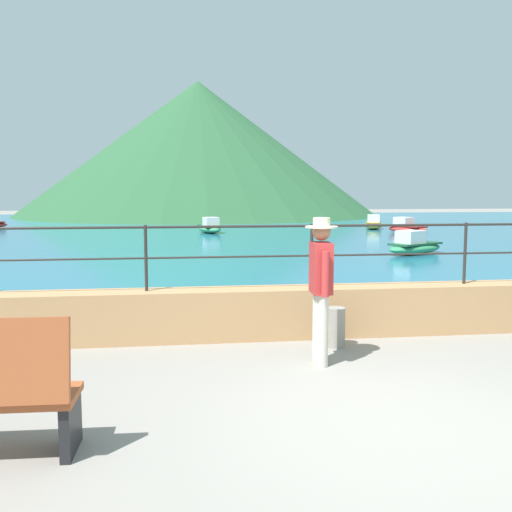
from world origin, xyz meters
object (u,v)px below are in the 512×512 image
bollard (336,327)px  boat_0 (210,227)px  boat_3 (407,228)px  person_walking (321,283)px  boat_1 (373,224)px  boat_4 (414,246)px

bollard → boat_0: size_ratio=0.22×
bollard → boat_3: (8.84, 19.11, 0.06)m
person_walking → boat_3: 21.88m
person_walking → boat_0: size_ratio=0.72×
boat_1 → boat_4: bearing=-103.4°
person_walking → boat_4: size_ratio=0.72×
bollard → boat_1: boat_1 is taller
person_walking → bollard: (0.40, 0.72, -0.71)m
person_walking → boat_4: 12.43m
bollard → boat_4: (5.44, 10.23, 0.06)m
boat_1 → boat_3: (0.48, -3.37, 0.00)m
person_walking → boat_1: bearing=69.3°
bollard → boat_1: bearing=69.6°
boat_3 → person_walking: bearing=-115.0°
person_walking → boat_4: bearing=61.9°
bollard → boat_4: boat_4 is taller
boat_0 → bollard: bearing=-88.6°
boat_0 → boat_1: size_ratio=0.99×
boat_3 → bollard: bearing=-114.8°
person_walking → boat_3: (9.24, 19.83, -0.65)m
boat_0 → boat_3: size_ratio=0.99×
person_walking → boat_3: person_walking is taller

